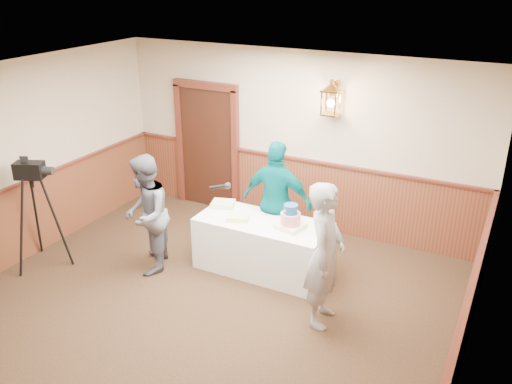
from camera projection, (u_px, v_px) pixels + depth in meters
ground at (169, 342)px, 6.12m from camera, size 7.00×7.00×0.00m
room_shell at (181, 204)px, 5.92m from camera, size 6.02×7.02×2.81m
display_table at (263, 246)px, 7.43m from camera, size 1.80×0.80×0.75m
tiered_cake at (291, 219)px, 7.04m from camera, size 0.39×0.39×0.34m
sheet_cake_yellow at (238, 218)px, 7.32m from camera, size 0.35×0.31×0.06m
sheet_cake_green at (223, 204)px, 7.71m from camera, size 0.37×0.33×0.07m
interviewer at (146, 215)px, 7.28m from camera, size 1.57×1.00×1.66m
baker at (325, 255)px, 6.16m from camera, size 0.50×0.69×1.77m
assistant_p at (277, 202)px, 7.57m from camera, size 1.04×0.46×1.75m
tv_camera_rig at (38, 220)px, 7.46m from camera, size 0.59×0.56×1.53m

